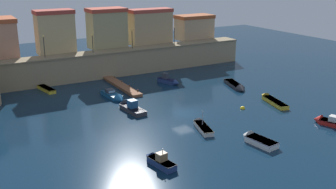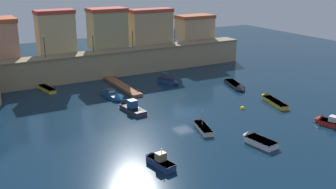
{
  "view_description": "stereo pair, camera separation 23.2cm",
  "coord_description": "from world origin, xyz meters",
  "px_view_note": "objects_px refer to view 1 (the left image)",
  "views": [
    {
      "loc": [
        -27.91,
        -44.72,
        19.19
      ],
      "look_at": [
        0.0,
        4.25,
        1.52
      ],
      "focal_mm": 43.4,
      "sensor_mm": 36.0,
      "label": 1
    },
    {
      "loc": [
        -27.71,
        -44.83,
        19.19
      ],
      "look_at": [
        0.0,
        4.25,
        1.52
      ],
      "focal_mm": 43.4,
      "sensor_mm": 36.0,
      "label": 2
    }
  ],
  "objects_px": {
    "quay_lamp_2": "(132,36)",
    "moored_boat_1": "(256,140)",
    "quay_lamp_0": "(44,43)",
    "moored_boat_5": "(271,100)",
    "moored_boat_3": "(114,96)",
    "moored_boat_0": "(169,81)",
    "moored_boat_7": "(158,161)",
    "quay_lamp_1": "(92,40)",
    "moored_boat_2": "(201,125)",
    "quay_lamp_3": "(174,32)",
    "moored_boat_4": "(328,121)",
    "moored_boat_8": "(43,87)",
    "moored_boat_6": "(237,86)",
    "mooring_buoy_0": "(243,109)",
    "moored_boat_9": "(129,107)"
  },
  "relations": [
    {
      "from": "moored_boat_7",
      "to": "moored_boat_0",
      "type": "bearing_deg",
      "value": -41.76
    },
    {
      "from": "quay_lamp_1",
      "to": "moored_boat_2",
      "type": "height_order",
      "value": "quay_lamp_1"
    },
    {
      "from": "moored_boat_5",
      "to": "mooring_buoy_0",
      "type": "xyz_separation_m",
      "value": [
        -5.71,
        -0.28,
        -0.3
      ]
    },
    {
      "from": "quay_lamp_3",
      "to": "quay_lamp_1",
      "type": "bearing_deg",
      "value": -180.0
    },
    {
      "from": "moored_boat_3",
      "to": "moored_boat_0",
      "type": "bearing_deg",
      "value": 100.92
    },
    {
      "from": "quay_lamp_1",
      "to": "mooring_buoy_0",
      "type": "xyz_separation_m",
      "value": [
        12.44,
        -26.68,
        -6.89
      ]
    },
    {
      "from": "moored_boat_3",
      "to": "moored_boat_7",
      "type": "bearing_deg",
      "value": -15.73
    },
    {
      "from": "quay_lamp_0",
      "to": "mooring_buoy_0",
      "type": "relative_size",
      "value": 5.23
    },
    {
      "from": "moored_boat_2",
      "to": "moored_boat_8",
      "type": "relative_size",
      "value": 0.79
    },
    {
      "from": "quay_lamp_1",
      "to": "moored_boat_9",
      "type": "height_order",
      "value": "quay_lamp_1"
    },
    {
      "from": "quay_lamp_0",
      "to": "quay_lamp_1",
      "type": "distance_m",
      "value": 8.5
    },
    {
      "from": "quay_lamp_3",
      "to": "moored_boat_7",
      "type": "relative_size",
      "value": 0.77
    },
    {
      "from": "moored_boat_8",
      "to": "quay_lamp_0",
      "type": "bearing_deg",
      "value": -38.36
    },
    {
      "from": "moored_boat_7",
      "to": "moored_boat_3",
      "type": "bearing_deg",
      "value": -21.25
    },
    {
      "from": "quay_lamp_2",
      "to": "moored_boat_4",
      "type": "xyz_separation_m",
      "value": [
        10.33,
        -36.78,
        -6.64
      ]
    },
    {
      "from": "moored_boat_5",
      "to": "moored_boat_0",
      "type": "bearing_deg",
      "value": 41.25
    },
    {
      "from": "moored_boat_0",
      "to": "moored_boat_4",
      "type": "bearing_deg",
      "value": -3.05
    },
    {
      "from": "moored_boat_1",
      "to": "quay_lamp_3",
      "type": "bearing_deg",
      "value": -23.26
    },
    {
      "from": "quay_lamp_2",
      "to": "moored_boat_2",
      "type": "height_order",
      "value": "quay_lamp_2"
    },
    {
      "from": "quay_lamp_2",
      "to": "moored_boat_7",
      "type": "xyz_separation_m",
      "value": [
        -13.85,
        -35.85,
        -6.56
      ]
    },
    {
      "from": "quay_lamp_2",
      "to": "quay_lamp_1",
      "type": "bearing_deg",
      "value": 180.0
    },
    {
      "from": "quay_lamp_1",
      "to": "moored_boat_8",
      "type": "relative_size",
      "value": 0.46
    },
    {
      "from": "moored_boat_5",
      "to": "moored_boat_8",
      "type": "distance_m",
      "value": 36.77
    },
    {
      "from": "moored_boat_0",
      "to": "moored_boat_1",
      "type": "distance_m",
      "value": 26.76
    },
    {
      "from": "quay_lamp_0",
      "to": "moored_boat_8",
      "type": "distance_m",
      "value": 7.44
    },
    {
      "from": "moored_boat_0",
      "to": "moored_boat_1",
      "type": "height_order",
      "value": "moored_boat_0"
    },
    {
      "from": "quay_lamp_3",
      "to": "moored_boat_7",
      "type": "distance_m",
      "value": 43.07
    },
    {
      "from": "moored_boat_8",
      "to": "moored_boat_9",
      "type": "relative_size",
      "value": 1.14
    },
    {
      "from": "moored_boat_5",
      "to": "moored_boat_8",
      "type": "xyz_separation_m",
      "value": [
        -28.05,
        23.77,
        0.03
      ]
    },
    {
      "from": "quay_lamp_3",
      "to": "moored_boat_8",
      "type": "distance_m",
      "value": 27.68
    },
    {
      "from": "quay_lamp_3",
      "to": "moored_boat_5",
      "type": "height_order",
      "value": "quay_lamp_3"
    },
    {
      "from": "moored_boat_0",
      "to": "moored_boat_9",
      "type": "distance_m",
      "value": 14.74
    },
    {
      "from": "quay_lamp_3",
      "to": "moored_boat_5",
      "type": "relative_size",
      "value": 0.49
    },
    {
      "from": "quay_lamp_1",
      "to": "moored_boat_6",
      "type": "relative_size",
      "value": 0.47
    },
    {
      "from": "quay_lamp_2",
      "to": "moored_boat_1",
      "type": "relative_size",
      "value": 0.73
    },
    {
      "from": "quay_lamp_0",
      "to": "moored_boat_0",
      "type": "distance_m",
      "value": 22.0
    },
    {
      "from": "quay_lamp_0",
      "to": "moored_boat_5",
      "type": "xyz_separation_m",
      "value": [
        26.65,
        -26.39,
        -6.85
      ]
    },
    {
      "from": "moored_boat_6",
      "to": "moored_boat_8",
      "type": "distance_m",
      "value": 32.14
    },
    {
      "from": "quay_lamp_3",
      "to": "mooring_buoy_0",
      "type": "bearing_deg",
      "value": -99.37
    },
    {
      "from": "moored_boat_0",
      "to": "moored_boat_3",
      "type": "distance_m",
      "value": 11.89
    },
    {
      "from": "moored_boat_7",
      "to": "moored_boat_6",
      "type": "bearing_deg",
      "value": -63.76
    },
    {
      "from": "quay_lamp_0",
      "to": "moored_boat_3",
      "type": "xyz_separation_m",
      "value": [
        6.93,
        -13.22,
        -6.79
      ]
    },
    {
      "from": "quay_lamp_0",
      "to": "moored_boat_9",
      "type": "bearing_deg",
      "value": -70.55
    },
    {
      "from": "quay_lamp_0",
      "to": "moored_boat_7",
      "type": "height_order",
      "value": "quay_lamp_0"
    },
    {
      "from": "moored_boat_8",
      "to": "quay_lamp_3",
      "type": "bearing_deg",
      "value": -94.73
    },
    {
      "from": "mooring_buoy_0",
      "to": "quay_lamp_2",
      "type": "bearing_deg",
      "value": 100.03
    },
    {
      "from": "quay_lamp_3",
      "to": "moored_boat_5",
      "type": "bearing_deg",
      "value": -87.17
    },
    {
      "from": "moored_boat_1",
      "to": "moored_boat_3",
      "type": "bearing_deg",
      "value": 11.36
    },
    {
      "from": "moored_boat_4",
      "to": "quay_lamp_1",
      "type": "bearing_deg",
      "value": 7.11
    },
    {
      "from": "moored_boat_0",
      "to": "moored_boat_8",
      "type": "height_order",
      "value": "moored_boat_0"
    }
  ]
}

